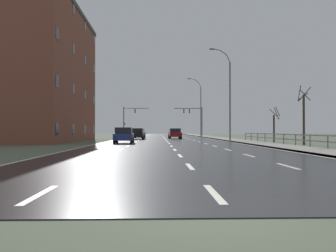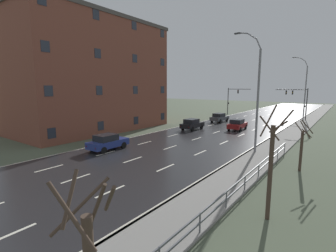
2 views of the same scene
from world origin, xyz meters
The scene contains 15 objects.
ground_plane centered at (0.00, 48.00, -0.06)m, with size 160.00×160.00×0.12m.
road_asphalt_strip centered at (0.00, 59.99, 0.01)m, with size 14.00×120.00×0.03m.
sidewalk_right centered at (8.43, 60.00, 0.06)m, with size 3.00×120.00×0.12m.
guardrail centered at (9.85, 22.95, 0.71)m, with size 0.07×32.39×1.00m.
street_lamp_midground centered at (7.44, 37.55, 5.45)m, with size 2.56×0.24×11.15m.
street_lamp_distant centered at (7.43, 66.34, 5.71)m, with size 2.73×0.24×11.71m.
traffic_signal_right centered at (6.46, 66.99, 4.14)m, with size 5.72×0.36×5.96m.
traffic_signal_left centered at (-6.96, 67.53, 3.97)m, with size 5.15×0.36×6.01m.
car_mid_centre centered at (-4.40, 29.99, 0.80)m, with size 1.88×4.12×1.57m.
car_near_right centered at (-3.91, 45.23, 0.80)m, with size 1.92×4.15×1.57m.
car_near_left centered at (1.52, 48.92, 0.80)m, with size 1.97×4.17×1.57m.
car_distant centered at (-4.16, 55.10, 0.80)m, with size 2.02×4.19×1.57m.
brick_building centered at (-15.52, 36.91, 7.78)m, with size 10.78×21.62×15.55m.
bare_tree_mid centered at (11.76, 25.99, 2.52)m, with size 1.31×1.32×5.33m.
bare_tree_far centered at (11.88, 34.27, 1.79)m, with size 1.24×0.82×3.91m.
Camera 1 is at (-1.15, -5.26, 1.31)m, focal length 38.44 mm.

